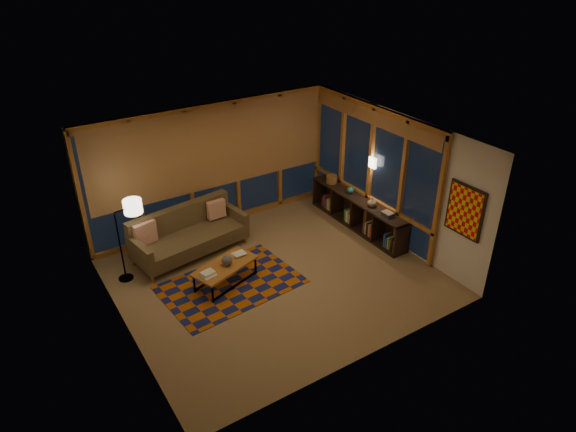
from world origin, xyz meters
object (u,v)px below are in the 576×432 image
sofa (190,234)px  floor_lamp (120,243)px  coffee_table (226,274)px  bookshelf (357,213)px

sofa → floor_lamp: bearing=176.6°
sofa → floor_lamp: 1.41m
coffee_table → floor_lamp: 1.96m
coffee_table → floor_lamp: size_ratio=0.79×
floor_lamp → bookshelf: (4.84, -0.80, -0.41)m
sofa → bookshelf: sofa is taller
floor_lamp → sofa: bearing=-4.5°
floor_lamp → coffee_table: bearing=-47.1°
sofa → coffee_table: sofa is taller
floor_lamp → bookshelf: floor_lamp is taller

